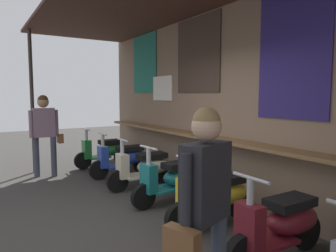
# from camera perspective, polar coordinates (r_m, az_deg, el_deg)

# --- Properties ---
(ground_plane) EXTENTS (25.98, 25.98, 0.00)m
(ground_plane) POSITION_cam_1_polar(r_m,az_deg,el_deg) (4.28, -7.38, -18.40)
(ground_plane) COLOR #383533
(market_stall_facade) EXTENTS (9.28, 2.76, 3.44)m
(market_stall_facade) POSITION_cam_1_polar(r_m,az_deg,el_deg) (4.95, 11.93, 7.71)
(market_stall_facade) COLOR #7F6651
(market_stall_facade) RESTS_ON ground_plane
(scooter_green) EXTENTS (0.46, 1.40, 0.97)m
(scooter_green) POSITION_cam_1_polar(r_m,az_deg,el_deg) (7.78, -11.37, -4.48)
(scooter_green) COLOR #237533
(scooter_green) RESTS_ON ground_plane
(scooter_blue) EXTENTS (0.46, 1.40, 0.97)m
(scooter_blue) POSITION_cam_1_polar(r_m,az_deg,el_deg) (6.77, -8.01, -5.93)
(scooter_blue) COLOR #233D9E
(scooter_blue) RESTS_ON ground_plane
(scooter_cream) EXTENTS (0.46, 1.40, 0.97)m
(scooter_cream) POSITION_cam_1_polar(r_m,az_deg,el_deg) (5.90, -4.02, -7.62)
(scooter_cream) COLOR beige
(scooter_cream) RESTS_ON ground_plane
(scooter_teal) EXTENTS (0.49, 1.40, 0.97)m
(scooter_teal) POSITION_cam_1_polar(r_m,az_deg,el_deg) (5.11, 1.03, -9.69)
(scooter_teal) COLOR #197075
(scooter_teal) RESTS_ON ground_plane
(scooter_yellow) EXTENTS (0.46, 1.40, 0.97)m
(scooter_yellow) POSITION_cam_1_polar(r_m,az_deg,el_deg) (4.31, 8.92, -12.71)
(scooter_yellow) COLOR gold
(scooter_yellow) RESTS_ON ground_plane
(scooter_maroon) EXTENTS (0.46, 1.40, 0.97)m
(scooter_maroon) POSITION_cam_1_polar(r_m,az_deg,el_deg) (3.64, 20.29, -16.53)
(scooter_maroon) COLOR maroon
(scooter_maroon) RESTS_ON ground_plane
(shopper_with_handbag) EXTENTS (0.41, 0.65, 1.66)m
(shopper_with_handbag) POSITION_cam_1_polar(r_m,az_deg,el_deg) (2.35, 6.74, -12.58)
(shopper_with_handbag) COLOR #383D4C
(shopper_with_handbag) RESTS_ON ground_plane
(shopper_passing) EXTENTS (0.29, 0.67, 1.75)m
(shopper_passing) POSITION_cam_1_polar(r_m,az_deg,el_deg) (7.07, -21.80, -0.12)
(shopper_passing) COLOR #383D4C
(shopper_passing) RESTS_ON ground_plane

